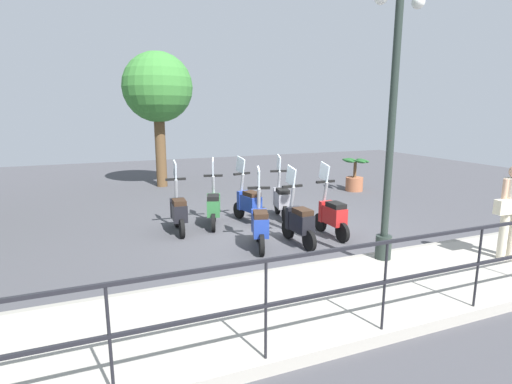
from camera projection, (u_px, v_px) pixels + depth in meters
ground_plane at (281, 232)px, 8.69m from camera, size 28.00×28.00×0.00m
promenade_walkway at (374, 288)px, 5.82m from camera, size 2.20×20.00×0.15m
fence_railing at (435, 259)px, 4.70m from camera, size 0.04×16.03×1.07m
lamp_post_near at (391, 137)px, 6.35m from camera, size 0.26×0.90×4.59m
pedestrian_with_bag at (511, 205)px, 6.61m from camera, size 0.33×0.65×1.59m
tree_distant at (158, 89)px, 13.27m from camera, size 2.31×2.31×4.52m
potted_palm at (355, 177)px, 13.07m from camera, size 1.06×0.66×1.05m
scooter_near_0 at (332, 214)px, 8.32m from camera, size 1.23×0.44×1.54m
scooter_near_1 at (299, 221)px, 7.81m from camera, size 1.23×0.44×1.54m
scooter_near_2 at (260, 224)px, 7.62m from camera, size 1.20×0.55×1.54m
scooter_far_0 at (281, 199)px, 9.75m from camera, size 1.22×0.50×1.54m
scooter_far_1 at (248, 202)px, 9.40m from camera, size 1.22×0.50×1.54m
scooter_far_2 at (214, 206)px, 9.06m from camera, size 1.20×0.54×1.54m
scooter_far_3 at (179, 211)px, 8.60m from camera, size 1.23×0.44×1.54m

